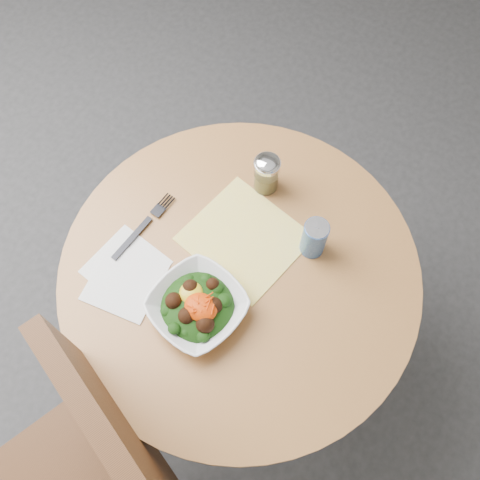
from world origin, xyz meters
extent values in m
plane|color=#2C2C2F|center=(0.00, 0.00, 0.00)|extent=(6.00, 6.00, 0.00)
cylinder|color=black|center=(0.00, 0.00, 0.01)|extent=(0.52, 0.52, 0.03)
cylinder|color=black|center=(0.00, 0.00, 0.35)|extent=(0.10, 0.10, 0.71)
cylinder|color=#BF8245|center=(0.00, 0.00, 0.73)|extent=(0.90, 0.90, 0.04)
cylinder|color=#512F16|center=(-0.20, -0.40, 0.23)|extent=(0.04, 0.04, 0.47)
cube|color=#512F16|center=(-0.01, -0.46, 0.76)|extent=(0.44, 0.21, 0.55)
cube|color=yellow|center=(-0.03, 0.08, 0.75)|extent=(0.32, 0.30, 0.00)
cube|color=white|center=(-0.25, -0.13, 0.75)|extent=(0.19, 0.19, 0.00)
cube|color=white|center=(-0.23, -0.17, 0.75)|extent=(0.19, 0.19, 0.00)
imported|color=white|center=(-0.03, -0.14, 0.78)|extent=(0.26, 0.26, 0.05)
ellipsoid|color=black|center=(-0.03, -0.14, 0.77)|extent=(0.18, 0.18, 0.06)
ellipsoid|color=gold|center=(-0.06, -0.12, 0.80)|extent=(0.06, 0.06, 0.02)
ellipsoid|color=#F13A05|center=(-0.02, -0.14, 0.81)|extent=(0.08, 0.07, 0.04)
cube|color=black|center=(-0.28, -0.06, 0.76)|extent=(0.03, 0.14, 0.00)
cube|color=black|center=(-0.26, 0.05, 0.76)|extent=(0.04, 0.08, 0.00)
cylinder|color=silver|center=(-0.06, 0.24, 0.80)|extent=(0.06, 0.06, 0.10)
cylinder|color=#9A8648|center=(-0.06, 0.24, 0.78)|extent=(0.05, 0.05, 0.05)
cylinder|color=silver|center=(-0.06, 0.24, 0.86)|extent=(0.07, 0.07, 0.01)
ellipsoid|color=silver|center=(-0.06, 0.24, 0.86)|extent=(0.06, 0.06, 0.03)
cylinder|color=navy|center=(0.13, 0.14, 0.81)|extent=(0.06, 0.06, 0.11)
cylinder|color=silver|center=(0.13, 0.14, 0.87)|extent=(0.06, 0.06, 0.00)
cube|color=silver|center=(0.12, 0.15, 0.87)|extent=(0.02, 0.02, 0.00)
camera|label=1|loc=(0.25, -0.43, 1.98)|focal=40.00mm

